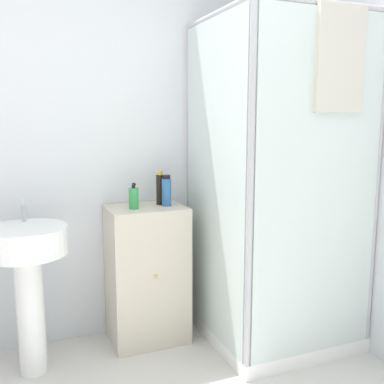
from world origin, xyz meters
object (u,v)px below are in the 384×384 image
(soap_dispenser, at_px, (134,198))
(shampoo_bottle_tall_black, at_px, (160,188))
(shampoo_bottle_blue, at_px, (166,191))
(sink, at_px, (28,267))

(soap_dispenser, distance_m, shampoo_bottle_tall_black, 0.21)
(soap_dispenser, distance_m, shampoo_bottle_blue, 0.22)
(shampoo_bottle_blue, bearing_deg, soap_dispenser, -176.68)
(shampoo_bottle_tall_black, xyz_separation_m, shampoo_bottle_blue, (0.02, -0.06, -0.01))
(sink, relative_size, shampoo_bottle_tall_black, 4.54)
(shampoo_bottle_tall_black, distance_m, shampoo_bottle_blue, 0.07)
(sink, distance_m, shampoo_bottle_blue, 0.92)
(sink, relative_size, soap_dispenser, 6.10)
(soap_dispenser, xyz_separation_m, shampoo_bottle_blue, (0.22, 0.01, 0.03))
(shampoo_bottle_tall_black, bearing_deg, shampoo_bottle_blue, -67.90)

